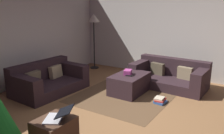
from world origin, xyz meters
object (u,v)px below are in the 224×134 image
object	(u,v)px
ottoman	(130,84)
gift_box	(128,72)
book_stack	(160,100)
corner_lamp	(94,22)
couch_left	(47,80)
tv_remote	(129,76)
couch_right	(170,76)
laptop	(58,116)

from	to	relation	value
ottoman	gift_box	distance (m)	0.28
book_stack	corner_lamp	size ratio (longest dim) A/B	0.17
book_stack	corner_lamp	distance (m)	3.52
couch_left	corner_lamp	bearing A→B (deg)	-168.98
tv_remote	gift_box	bearing A→B (deg)	26.56
gift_box	tv_remote	size ratio (longest dim) A/B	1.41
couch_left	gift_box	bearing A→B (deg)	122.33
couch_right	tv_remote	bearing A→B (deg)	63.80
gift_box	book_stack	xyz separation A→B (m)	(-0.17, -0.87, -0.44)
couch_right	laptop	bearing A→B (deg)	86.49
laptop	couch_right	bearing A→B (deg)	-5.53
ottoman	couch_right	bearing A→B (deg)	-33.17
couch_left	corner_lamp	distance (m)	2.61
couch_left	ottoman	distance (m)	1.93
laptop	ottoman	bearing A→B (deg)	6.34
book_stack	gift_box	bearing A→B (deg)	79.24
laptop	book_stack	xyz separation A→B (m)	(2.37, -0.55, -0.49)
couch_right	tv_remote	xyz separation A→B (m)	(-1.07, 0.58, 0.18)
corner_lamp	tv_remote	bearing A→B (deg)	-125.28
tv_remote	book_stack	xyz separation A→B (m)	(-0.07, -0.78, -0.39)
couch_left	tv_remote	distance (m)	1.93
couch_right	ottoman	distance (m)	1.14
tv_remote	book_stack	bearing A→B (deg)	-111.84
couch_right	corner_lamp	world-z (taller)	corner_lamp
couch_right	couch_left	bearing A→B (deg)	41.79
laptop	book_stack	distance (m)	2.48
couch_right	gift_box	world-z (taller)	couch_right
gift_box	corner_lamp	world-z (taller)	corner_lamp
couch_right	ottoman	size ratio (longest dim) A/B	1.87
gift_box	couch_left	bearing A→B (deg)	119.65
ottoman	gift_box	world-z (taller)	gift_box
gift_box	laptop	xyz separation A→B (m)	(-2.53, -0.32, 0.05)
laptop	corner_lamp	distance (m)	4.62
book_stack	laptop	bearing A→B (deg)	166.97
ottoman	gift_box	xyz separation A→B (m)	(-0.03, 0.04, 0.27)
couch_right	gift_box	size ratio (longest dim) A/B	8.10
tv_remote	laptop	distance (m)	2.45
couch_right	gift_box	distance (m)	1.21
couch_right	book_stack	world-z (taller)	couch_right
couch_left	corner_lamp	world-z (taller)	corner_lamp
tv_remote	ottoman	bearing A→B (deg)	5.88
gift_box	laptop	world-z (taller)	laptop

